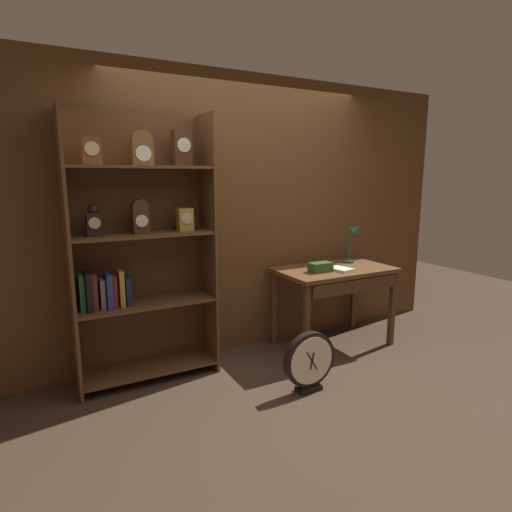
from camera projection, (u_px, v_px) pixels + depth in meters
ground_plane at (317, 403)px, 3.14m from camera, size 10.00×10.00×0.00m
back_wood_panel at (243, 216)px, 3.98m from camera, size 4.80×0.05×2.60m
bookshelf at (140, 249)px, 3.35m from camera, size 1.13×0.37×2.18m
workbench at (335, 278)px, 4.10m from camera, size 1.13×0.67×0.79m
desk_lamp at (355, 237)px, 4.30m from camera, size 0.19×0.18×0.42m
toolbox_small at (320, 267)px, 3.93m from camera, size 0.21×0.12×0.09m
open_repair_manual at (341, 269)px, 3.99m from camera, size 0.20×0.25×0.02m
round_clock_large at (309, 361)px, 3.28m from camera, size 0.45×0.11×0.49m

